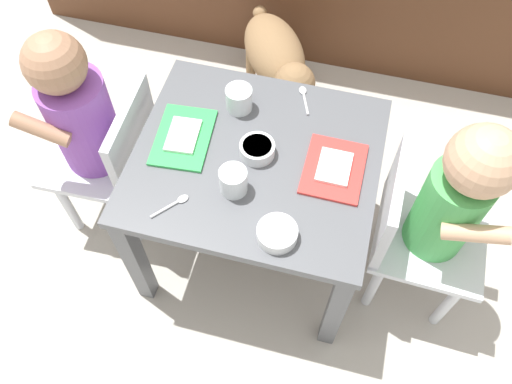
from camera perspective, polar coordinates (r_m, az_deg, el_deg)
ground_plane at (r=1.66m, az=-0.00°, el=-5.47°), size 7.00×7.00×0.00m
dining_table at (r=1.34m, az=-0.00°, el=1.84°), size 0.60×0.54×0.46m
seated_child_left at (r=1.43m, az=-18.18°, el=7.55°), size 0.29×0.29×0.71m
seated_child_right at (r=1.29m, az=20.16°, el=-1.24°), size 0.29×0.29×0.70m
dog at (r=1.85m, az=2.38°, el=14.43°), size 0.35×0.44×0.33m
food_tray_left at (r=1.31m, az=-7.96°, el=6.02°), size 0.15×0.20×0.02m
food_tray_right at (r=1.26m, az=8.53°, el=2.58°), size 0.14×0.18×0.02m
water_cup_left at (r=1.35m, az=-1.87°, el=10.06°), size 0.07×0.07×0.06m
water_cup_right at (r=1.20m, az=-2.49°, el=1.11°), size 0.07×0.07×0.07m
veggie_bowl_near at (r=1.26m, az=0.23°, el=4.71°), size 0.09×0.09×0.03m
veggie_bowl_far at (r=1.14m, az=2.33°, el=-4.53°), size 0.09×0.09×0.03m
spoon_by_left_tray at (r=1.40m, az=5.31°, el=10.30°), size 0.05×0.10×0.01m
spoon_by_right_tray at (r=1.21m, az=-9.02°, el=-1.31°), size 0.07×0.08×0.01m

